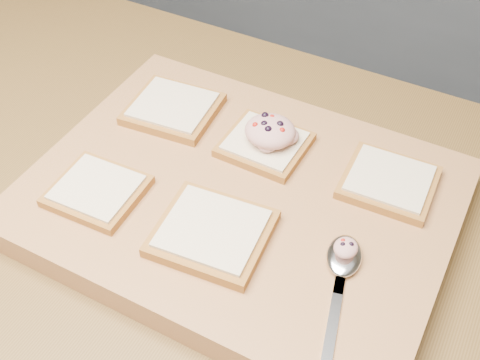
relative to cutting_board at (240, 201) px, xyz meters
The scene contains 10 objects.
back_counter 1.48m from the cutting_board, 88.27° to the left, with size 3.60×0.62×0.94m.
cutting_board is the anchor object (origin of this frame).
bread_far_left 0.18m from the cutting_board, 150.25° to the left, with size 0.13×0.12×0.02m.
bread_far_center 0.09m from the cutting_board, 94.68° to the left, with size 0.11×0.10×0.02m.
bread_far_right 0.19m from the cutting_board, 30.19° to the left, with size 0.12×0.11×0.02m.
bread_near_left 0.18m from the cutting_board, 149.43° to the right, with size 0.11×0.10×0.02m.
bread_near_center 0.09m from the cutting_board, 85.08° to the right, with size 0.14×0.13×0.02m.
tuna_salad_dollop 0.10m from the cutting_board, 90.76° to the left, with size 0.07×0.07×0.03m.
spoon 0.17m from the cutting_board, 18.92° to the right, with size 0.07×0.20×0.01m.
spoon_salad 0.17m from the cutting_board, 14.45° to the right, with size 0.03×0.03×0.02m.
Camera 1 is at (0.20, -0.44, 1.50)m, focal length 45.00 mm.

